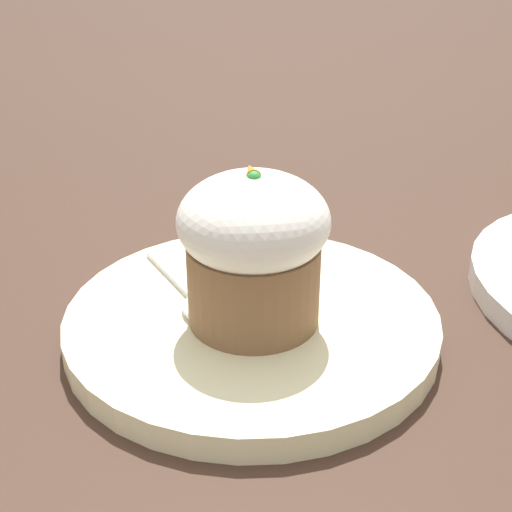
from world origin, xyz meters
name	(u,v)px	position (x,y,z in m)	size (l,w,h in m)	color
ground_plane	(252,334)	(0.00, 0.00, 0.00)	(4.00, 4.00, 0.00)	#3D281E
dessert_plate	(252,322)	(0.00, 0.00, 0.01)	(0.22, 0.22, 0.02)	beige
carrot_cake	(256,247)	(-0.01, 0.00, 0.06)	(0.08, 0.08, 0.09)	brown
spoon	(201,298)	(0.01, 0.03, 0.02)	(0.10, 0.06, 0.01)	silver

